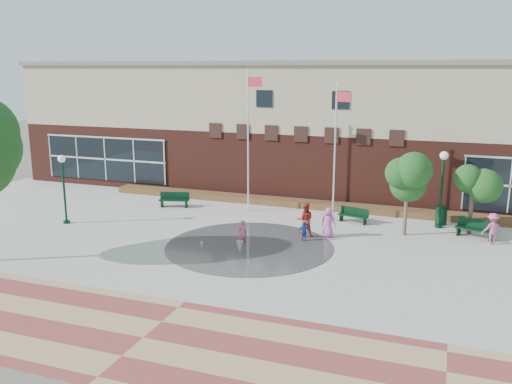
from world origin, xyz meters
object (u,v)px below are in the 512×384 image
(flagpole_right, at_px, (336,146))
(bench_left, at_px, (174,202))
(trash_can, at_px, (441,215))
(flagpole_left, at_px, (249,134))
(child_splash, at_px, (242,233))

(flagpole_right, height_order, bench_left, flagpole_right)
(flagpole_right, bearing_deg, trash_can, 30.38)
(flagpole_right, relative_size, bench_left, 3.99)
(flagpole_left, distance_m, flagpole_right, 5.44)
(flagpole_left, xyz_separation_m, trash_can, (11.34, 0.92, -4.29))
(flagpole_right, distance_m, bench_left, 11.08)
(flagpole_left, distance_m, child_splash, 7.92)
(trash_can, distance_m, child_splash, 11.82)
(flagpole_left, xyz_separation_m, flagpole_right, (5.41, -0.35, -0.43))
(bench_left, distance_m, trash_can, 16.30)
(flagpole_right, distance_m, child_splash, 7.87)
(flagpole_left, relative_size, trash_can, 7.91)
(flagpole_left, distance_m, bench_left, 6.69)
(bench_left, height_order, trash_can, trash_can)
(trash_can, relative_size, child_splash, 0.82)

